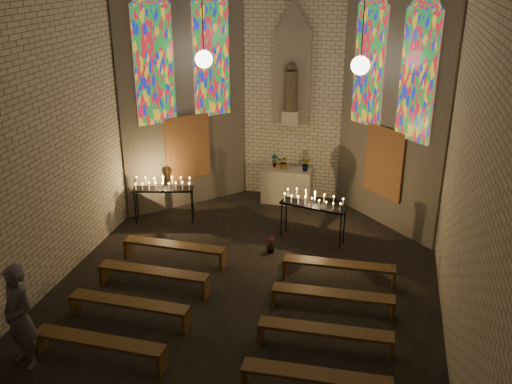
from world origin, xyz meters
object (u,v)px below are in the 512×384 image
aisle_flower_pot (271,245)px  votive_stand_left (163,186)px  altar (287,186)px  visitor (20,317)px  votive_stand_right (313,202)px

aisle_flower_pot → votive_stand_left: 3.38m
altar → aisle_flower_pot: 3.10m
votive_stand_left → visitor: visitor is taller
altar → visitor: 8.56m
altar → visitor: bearing=-111.2°
aisle_flower_pot → visitor: visitor is taller
votive_stand_left → visitor: (-0.17, -5.96, -0.04)m
altar → votive_stand_right: 2.51m
visitor → votive_stand_left: bearing=108.5°
altar → votive_stand_left: votive_stand_left is taller
altar → visitor: (-3.09, -7.97, 0.45)m
votive_stand_left → votive_stand_right: 3.98m
altar → aisle_flower_pot: altar is taller
aisle_flower_pot → visitor: (-3.27, -4.89, 0.76)m
aisle_flower_pot → votive_stand_right: 1.47m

